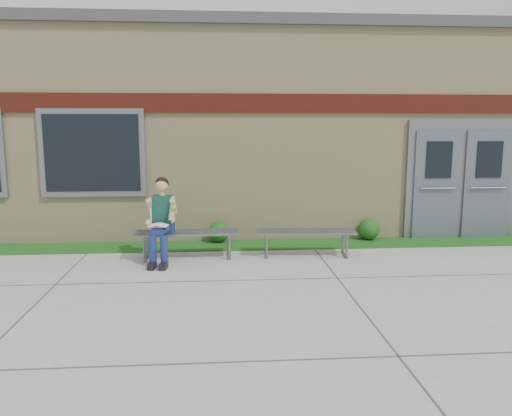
{
  "coord_description": "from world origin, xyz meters",
  "views": [
    {
      "loc": [
        -0.71,
        -6.38,
        2.19
      ],
      "look_at": [
        -0.1,
        1.7,
        0.85
      ],
      "focal_mm": 35.0,
      "sensor_mm": 36.0,
      "label": 1
    }
  ],
  "objects": [
    {
      "name": "girl",
      "position": [
        -1.64,
        1.61,
        0.71
      ],
      "size": [
        0.49,
        0.85,
        1.37
      ],
      "rotation": [
        0.0,
        0.0,
        -0.1
      ],
      "color": "navy",
      "rests_on": "ground"
    },
    {
      "name": "ground",
      "position": [
        0.0,
        0.0,
        0.0
      ],
      "size": [
        80.0,
        80.0,
        0.0
      ],
      "primitive_type": "plane",
      "color": "#9E9E99",
      "rests_on": "ground"
    },
    {
      "name": "school_building",
      "position": [
        -0.0,
        5.99,
        2.1
      ],
      "size": [
        16.2,
        6.22,
        4.2
      ],
      "color": "beige",
      "rests_on": "ground"
    },
    {
      "name": "bench_right",
      "position": [
        0.76,
        1.82,
        0.34
      ],
      "size": [
        1.7,
        0.58,
        0.44
      ],
      "rotation": [
        0.0,
        0.0,
        -0.07
      ],
      "color": "slate",
      "rests_on": "ground"
    },
    {
      "name": "shrub_mid",
      "position": [
        -0.72,
        2.85,
        0.21
      ],
      "size": [
        0.39,
        0.39,
        0.39
      ],
      "primitive_type": "sphere",
      "color": "#175015",
      "rests_on": "grass_strip"
    },
    {
      "name": "shrub_east",
      "position": [
        2.17,
        2.85,
        0.22
      ],
      "size": [
        0.4,
        0.4,
        0.4
      ],
      "primitive_type": "sphere",
      "color": "#175015",
      "rests_on": "grass_strip"
    },
    {
      "name": "grass_strip",
      "position": [
        0.0,
        2.6,
        0.01
      ],
      "size": [
        16.0,
        0.8,
        0.02
      ],
      "primitive_type": "cube",
      "color": "#175015",
      "rests_on": "ground"
    },
    {
      "name": "bench_left",
      "position": [
        -1.24,
        1.82,
        0.35
      ],
      "size": [
        1.74,
        0.52,
        0.45
      ],
      "rotation": [
        0.0,
        0.0,
        0.02
      ],
      "color": "slate",
      "rests_on": "ground"
    }
  ]
}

